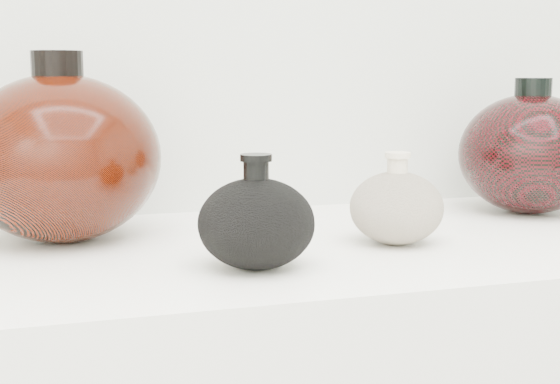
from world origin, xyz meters
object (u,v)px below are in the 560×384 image
object	(u,v)px
cream_gourd_vase	(396,207)
left_round_pot	(61,157)
black_gourd_vase	(256,223)
right_round_pot	(530,153)

from	to	relation	value
cream_gourd_vase	left_round_pot	world-z (taller)	left_round_pot
left_round_pot	cream_gourd_vase	bearing A→B (deg)	-19.46
cream_gourd_vase	left_round_pot	bearing A→B (deg)	160.54
cream_gourd_vase	black_gourd_vase	bearing A→B (deg)	-161.14
black_gourd_vase	right_round_pot	size ratio (longest dim) A/B	0.49
cream_gourd_vase	right_round_pot	world-z (taller)	right_round_pot
left_round_pot	right_round_pot	bearing A→B (deg)	-0.16
left_round_pot	black_gourd_vase	bearing A→B (deg)	-46.68
cream_gourd_vase	left_round_pot	size ratio (longest dim) A/B	0.55
black_gourd_vase	cream_gourd_vase	distance (m)	0.21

